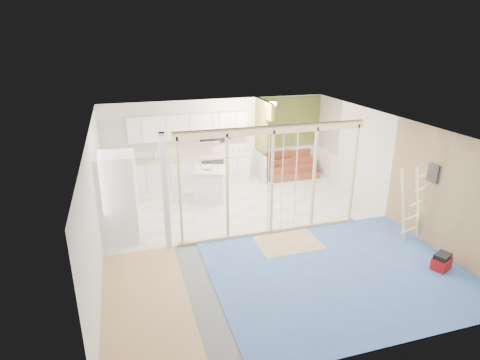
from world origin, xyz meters
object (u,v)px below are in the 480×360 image
object	(u,v)px
fridge	(117,198)
toolbox	(442,262)
island	(210,184)
ladder	(412,204)

from	to	relation	value
fridge	toolbox	bearing A→B (deg)	-22.40
fridge	island	size ratio (longest dim) A/B	1.73
fridge	island	world-z (taller)	fridge
toolbox	island	bearing A→B (deg)	101.39
toolbox	fridge	bearing A→B (deg)	127.67
ladder	island	bearing A→B (deg)	130.64
island	toolbox	size ratio (longest dim) A/B	2.56
toolbox	ladder	xyz separation A→B (m)	(0.17, 1.24, 0.73)
fridge	toolbox	world-z (taller)	fridge
island	fridge	bearing A→B (deg)	-125.03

